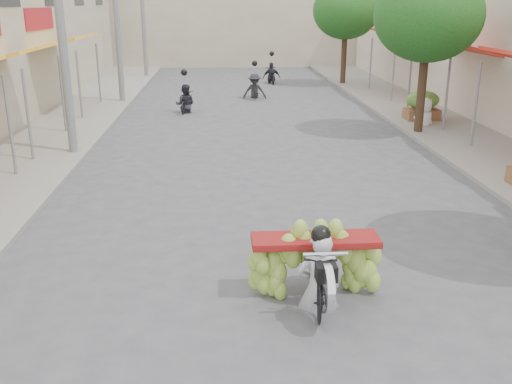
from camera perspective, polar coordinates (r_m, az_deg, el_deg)
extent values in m
cube|color=gray|center=(20.51, -20.19, 5.68)|extent=(4.00, 60.00, 0.12)
cube|color=gray|center=(21.32, 19.08, 6.25)|extent=(4.00, 60.00, 0.12)
cylinder|color=slate|center=(15.22, -23.38, 5.88)|extent=(0.08, 0.08, 2.55)
cube|color=yellow|center=(18.28, -23.21, 12.48)|extent=(1.77, 4.00, 0.53)
cylinder|color=slate|center=(16.52, -21.83, 6.96)|extent=(0.08, 0.08, 2.55)
cylinder|color=slate|center=(19.92, -18.78, 9.05)|extent=(0.08, 0.08, 2.55)
cube|color=yellow|center=(24.02, -18.58, 14.07)|extent=(1.77, 4.00, 0.53)
cylinder|color=slate|center=(22.23, -17.25, 10.08)|extent=(0.08, 0.08, 2.55)
cylinder|color=slate|center=(25.72, -15.47, 11.27)|extent=(0.08, 0.08, 2.55)
cube|color=#A31521|center=(24.22, -20.88, 15.89)|extent=(0.10, 3.50, 0.80)
cylinder|color=slate|center=(18.03, 21.10, 7.91)|extent=(0.08, 0.08, 2.55)
cube|color=red|center=(21.93, 19.12, 13.69)|extent=(1.77, 4.20, 0.53)
cylinder|color=slate|center=(20.03, 18.54, 9.12)|extent=(0.08, 0.08, 2.55)
cylinder|color=slate|center=(23.56, 15.12, 10.70)|extent=(0.08, 0.08, 2.55)
cube|color=red|center=(27.56, 14.32, 14.89)|extent=(1.77, 4.20, 0.53)
cylinder|color=slate|center=(25.63, 13.56, 11.40)|extent=(0.08, 0.08, 2.55)
cylinder|color=slate|center=(29.27, 11.39, 12.36)|extent=(0.08, 0.08, 2.55)
cube|color=#B5A98F|center=(42.26, -2.22, 17.47)|extent=(20.00, 6.00, 7.00)
cylinder|color=slate|center=(16.77, -19.09, 16.83)|extent=(0.24, 0.24, 8.00)
cylinder|color=slate|center=(25.59, -13.85, 17.50)|extent=(0.24, 0.24, 8.00)
cylinder|color=slate|center=(34.50, -11.29, 17.77)|extent=(0.24, 0.24, 8.00)
cylinder|color=#3A2719|center=(19.57, 16.26, 10.10)|extent=(0.28, 0.28, 3.20)
ellipsoid|color=#1E561A|center=(19.40, 16.86, 16.53)|extent=(3.40, 3.40, 2.90)
cylinder|color=#3A2719|center=(31.06, 8.78, 13.43)|extent=(0.28, 0.28, 3.20)
ellipsoid|color=#1E561A|center=(30.95, 8.98, 17.49)|extent=(3.40, 3.40, 2.90)
cube|color=brown|center=(21.88, 16.23, 7.65)|extent=(1.20, 0.80, 0.50)
ellipsoid|color=#588E35|center=(21.79, 16.36, 9.15)|extent=(1.20, 0.88, 0.66)
imported|color=black|center=(8.28, 6.25, -8.33)|extent=(0.65, 1.66, 0.95)
cylinder|color=silver|center=(7.65, 7.11, -9.53)|extent=(0.10, 0.66, 0.66)
cube|color=black|center=(7.65, 7.03, -7.99)|extent=(0.28, 0.22, 0.22)
cylinder|color=silver|center=(7.65, 6.96, -6.19)|extent=(0.60, 0.05, 0.05)
cube|color=maroon|center=(8.42, 5.94, -4.80)|extent=(1.87, 0.55, 0.10)
imported|color=silver|center=(7.95, 6.48, -4.00)|extent=(0.63, 0.46, 1.74)
sphere|color=black|center=(7.64, 6.74, 1.75)|extent=(0.28, 0.28, 0.28)
imported|color=white|center=(20.77, 16.59, 9.04)|extent=(1.09, 0.92, 1.91)
imported|color=black|center=(23.19, -7.09, 8.89)|extent=(0.73, 1.49, 0.80)
imported|color=#26272E|center=(23.08, -7.16, 10.66)|extent=(0.85, 0.59, 1.65)
sphere|color=black|center=(23.02, -7.21, 11.78)|extent=(0.26, 0.26, 0.26)
imported|color=black|center=(26.46, -0.14, 10.41)|extent=(0.54, 1.71, 1.00)
imported|color=#26272E|center=(26.38, -0.14, 11.75)|extent=(1.08, 0.59, 1.65)
sphere|color=black|center=(26.33, -0.14, 12.74)|extent=(0.26, 0.26, 0.26)
imported|color=black|center=(31.58, 1.57, 11.55)|extent=(0.64, 1.51, 0.83)
imported|color=#26272E|center=(31.50, 1.58, 12.83)|extent=(1.00, 0.60, 1.65)
sphere|color=black|center=(31.46, 1.59, 13.66)|extent=(0.26, 0.26, 0.26)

